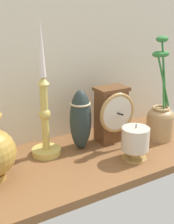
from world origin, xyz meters
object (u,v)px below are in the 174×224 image
Objects in this scene: mantel_clock at (112,114)px; candlestick_tall_left at (45,116)px; brass_vase_jar at (160,117)px; tall_ceramic_vase at (81,120)px; pillar_candle_front at (135,141)px.

mantel_clock is 22.85cm from candlestick_tall_left.
mantel_clock is 0.53× the size of brass_vase_jar.
tall_ceramic_vase is (-11.66, 0.29, 0.12)cm from mantel_clock.
mantel_clock is 16.49cm from brass_vase_jar.
pillar_candle_front is (-16.33, -7.11, -2.14)cm from brass_vase_jar.
candlestick_tall_left is at bearing 142.91° from pillar_candle_front.
tall_ceramic_vase reaches higher than mantel_clock.
brass_vase_jar is at bearing -24.16° from mantel_clock.
candlestick_tall_left is 2.09× the size of tall_ceramic_vase.
brass_vase_jar reaches higher than pillar_candle_front.
brass_vase_jar reaches higher than tall_ceramic_vase.
candlestick_tall_left is 3.63× the size of pillar_candle_front.
candlestick_tall_left reaches higher than tall_ceramic_vase.
candlestick_tall_left is at bearing 166.62° from brass_vase_jar.
tall_ceramic_vase is at bearing -10.04° from candlestick_tall_left.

